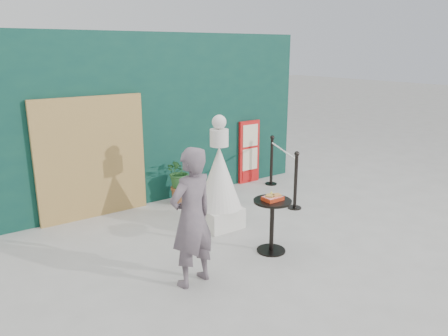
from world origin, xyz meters
TOP-DOWN VIEW (x-y plane):
  - ground at (0.00, 0.00)m, footprint 60.00×60.00m
  - back_wall at (0.00, 3.15)m, footprint 6.00×0.30m
  - bamboo_fence at (-1.40, 2.94)m, footprint 1.80×0.08m
  - woman at (-1.22, 0.14)m, footprint 0.67×0.50m
  - menu_board at (1.90, 2.95)m, footprint 0.50×0.07m
  - statue at (0.03, 1.36)m, footprint 0.69×0.69m
  - cafe_table at (0.11, 0.23)m, footprint 0.52×0.52m
  - food_basket at (0.11, 0.23)m, footprint 0.26×0.19m
  - planter at (0.07, 2.66)m, footprint 0.52×0.45m
  - stanchion_barrier at (1.87, 1.90)m, footprint 0.84×1.54m

SIDE VIEW (x-z plane):
  - ground at x=0.00m, z-range 0.00..0.00m
  - stanchion_barrier at x=1.87m, z-range -0.02..1.01m
  - cafe_table at x=0.11m, z-range 0.12..0.87m
  - planter at x=0.07m, z-range 0.07..0.96m
  - menu_board at x=1.90m, z-range 0.00..1.30m
  - statue at x=0.03m, z-range -0.16..1.61m
  - food_basket at x=0.11m, z-range 0.73..0.84m
  - woman at x=-1.22m, z-range 0.00..1.67m
  - bamboo_fence at x=-1.40m, z-range 0.00..2.00m
  - back_wall at x=0.00m, z-range 0.00..3.00m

